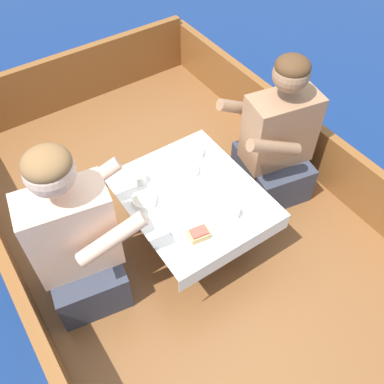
% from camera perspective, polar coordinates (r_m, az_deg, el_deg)
% --- Properties ---
extents(ground_plane, '(60.00, 60.00, 0.00)m').
position_cam_1_polar(ground_plane, '(2.90, -1.42, -7.57)').
color(ground_plane, navy).
extents(boat_deck, '(2.00, 2.99, 0.31)m').
position_cam_1_polar(boat_deck, '(2.77, -1.48, -5.81)').
color(boat_deck, brown).
rests_on(boat_deck, ground_plane).
extents(gunwale_port, '(0.06, 2.99, 0.37)m').
position_cam_1_polar(gunwale_port, '(2.36, -22.21, -11.49)').
color(gunwale_port, brown).
rests_on(gunwale_port, boat_deck).
extents(gunwale_starboard, '(0.06, 2.99, 0.37)m').
position_cam_1_polar(gunwale_starboard, '(2.96, 14.41, 6.86)').
color(gunwale_starboard, brown).
rests_on(gunwale_starboard, boat_deck).
extents(bow_coaming, '(1.88, 0.06, 0.43)m').
position_cam_1_polar(bow_coaming, '(3.50, -15.26, 14.56)').
color(bow_coaming, brown).
rests_on(bow_coaming, boat_deck).
extents(cockpit_table, '(0.68, 0.80, 0.38)m').
position_cam_1_polar(cockpit_table, '(2.31, 0.00, -0.92)').
color(cockpit_table, '#B2B2B7').
rests_on(cockpit_table, boat_deck).
extents(person_port, '(0.57, 0.52, 1.00)m').
position_cam_1_polar(person_port, '(2.13, -15.17, -6.44)').
color(person_port, '#333847').
rests_on(person_port, boat_deck).
extents(person_starboard, '(0.58, 0.52, 0.95)m').
position_cam_1_polar(person_starboard, '(2.61, 11.18, 6.45)').
color(person_starboard, '#333847').
rests_on(person_starboard, boat_deck).
extents(plate_sandwich, '(0.21, 0.21, 0.01)m').
position_cam_1_polar(plate_sandwich, '(2.11, 0.90, -6.06)').
color(plate_sandwich, white).
rests_on(plate_sandwich, cockpit_table).
extents(plate_bread, '(0.19, 0.19, 0.01)m').
position_cam_1_polar(plate_bread, '(2.32, 5.03, 0.74)').
color(plate_bread, white).
rests_on(plate_bread, cockpit_table).
extents(sandwich, '(0.11, 0.09, 0.05)m').
position_cam_1_polar(sandwich, '(2.08, 0.91, -5.63)').
color(sandwich, tan).
rests_on(sandwich, plate_sandwich).
extents(bowl_port_near, '(0.13, 0.13, 0.04)m').
position_cam_1_polar(bowl_port_near, '(2.47, 0.01, 5.40)').
color(bowl_port_near, white).
rests_on(bowl_port_near, cockpit_table).
extents(bowl_starboard_near, '(0.13, 0.13, 0.04)m').
position_cam_1_polar(bowl_starboard_near, '(2.37, -0.70, 3.03)').
color(bowl_starboard_near, white).
rests_on(bowl_starboard_near, cockpit_table).
extents(bowl_center_far, '(0.13, 0.13, 0.04)m').
position_cam_1_polar(bowl_center_far, '(2.24, -6.43, -1.05)').
color(bowl_center_far, white).
rests_on(bowl_center_far, cockpit_table).
extents(coffee_cup_port, '(0.10, 0.07, 0.06)m').
position_cam_1_polar(coffee_cup_port, '(2.18, 5.46, -2.68)').
color(coffee_cup_port, white).
rests_on(coffee_cup_port, cockpit_table).
extents(coffee_cup_starboard, '(0.09, 0.07, 0.06)m').
position_cam_1_polar(coffee_cup_starboard, '(2.33, -6.88, 1.82)').
color(coffee_cup_starboard, white).
rests_on(coffee_cup_starboard, cockpit_table).
extents(utensil_knife_port, '(0.11, 0.14, 0.00)m').
position_cam_1_polar(utensil_knife_port, '(2.07, -2.98, -7.98)').
color(utensil_knife_port, silver).
rests_on(utensil_knife_port, cockpit_table).
extents(utensil_spoon_center, '(0.09, 0.16, 0.01)m').
position_cam_1_polar(utensil_spoon_center, '(2.29, 2.23, -0.02)').
color(utensil_spoon_center, silver).
rests_on(utensil_spoon_center, cockpit_table).
extents(utensil_spoon_port, '(0.14, 0.12, 0.01)m').
position_cam_1_polar(utensil_spoon_port, '(2.43, 4.80, 3.63)').
color(utensil_spoon_port, silver).
rests_on(utensil_spoon_port, cockpit_table).
extents(utensil_knife_starboard, '(0.03, 0.17, 0.00)m').
position_cam_1_polar(utensil_knife_starboard, '(2.16, -3.98, -4.24)').
color(utensil_knife_starboard, silver).
rests_on(utensil_knife_starboard, cockpit_table).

